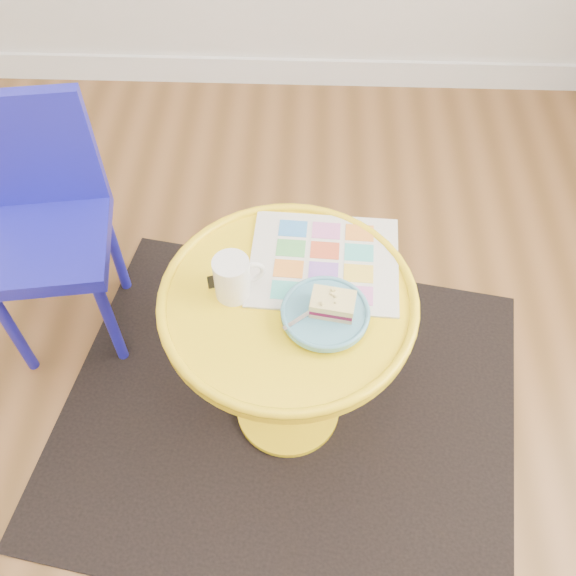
{
  "coord_description": "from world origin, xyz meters",
  "views": [
    {
      "loc": [
        0.64,
        -0.46,
        1.72
      ],
      "look_at": [
        0.6,
        0.39,
        0.6
      ],
      "focal_mm": 40.0,
      "sensor_mm": 36.0,
      "label": 1
    }
  ],
  "objects_px": {
    "chair": "(43,215)",
    "plate": "(325,314)",
    "mug": "(233,277)",
    "side_table": "(288,337)",
    "newspaper": "(324,261)"
  },
  "relations": [
    {
      "from": "side_table",
      "to": "plate",
      "type": "height_order",
      "value": "plate"
    },
    {
      "from": "mug",
      "to": "plate",
      "type": "distance_m",
      "value": 0.22
    },
    {
      "from": "side_table",
      "to": "newspaper",
      "type": "xyz_separation_m",
      "value": [
        0.08,
        0.11,
        0.16
      ]
    },
    {
      "from": "side_table",
      "to": "chair",
      "type": "distance_m",
      "value": 0.77
    },
    {
      "from": "chair",
      "to": "side_table",
      "type": "bearing_deg",
      "value": -35.23
    },
    {
      "from": "newspaper",
      "to": "mug",
      "type": "height_order",
      "value": "mug"
    },
    {
      "from": "chair",
      "to": "mug",
      "type": "bearing_deg",
      "value": -38.9
    },
    {
      "from": "chair",
      "to": "plate",
      "type": "height_order",
      "value": "chair"
    },
    {
      "from": "side_table",
      "to": "mug",
      "type": "bearing_deg",
      "value": 173.38
    },
    {
      "from": "chair",
      "to": "plate",
      "type": "bearing_deg",
      "value": -35.84
    },
    {
      "from": "mug",
      "to": "side_table",
      "type": "bearing_deg",
      "value": -23.89
    },
    {
      "from": "side_table",
      "to": "mug",
      "type": "relative_size",
      "value": 5.1
    },
    {
      "from": "chair",
      "to": "mug",
      "type": "relative_size",
      "value": 6.75
    },
    {
      "from": "chair",
      "to": "newspaper",
      "type": "distance_m",
      "value": 0.81
    },
    {
      "from": "newspaper",
      "to": "side_table",
      "type": "bearing_deg",
      "value": -123.57
    }
  ]
}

